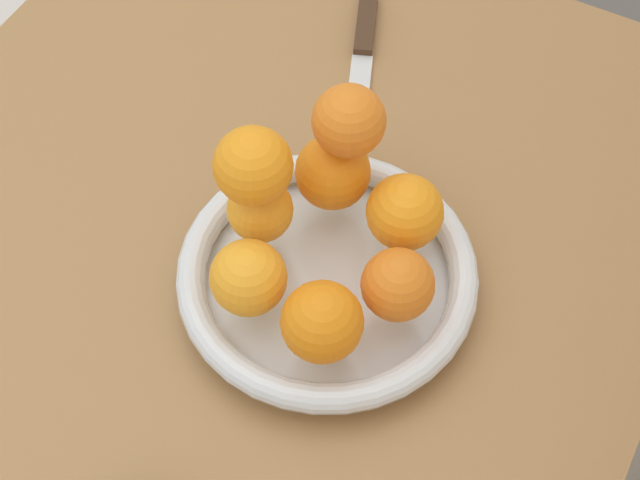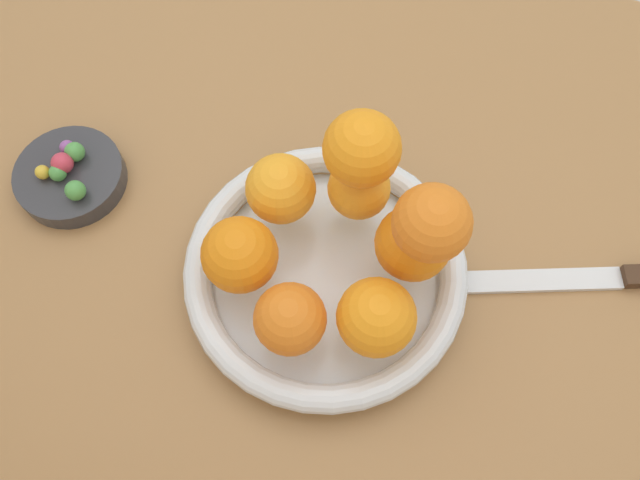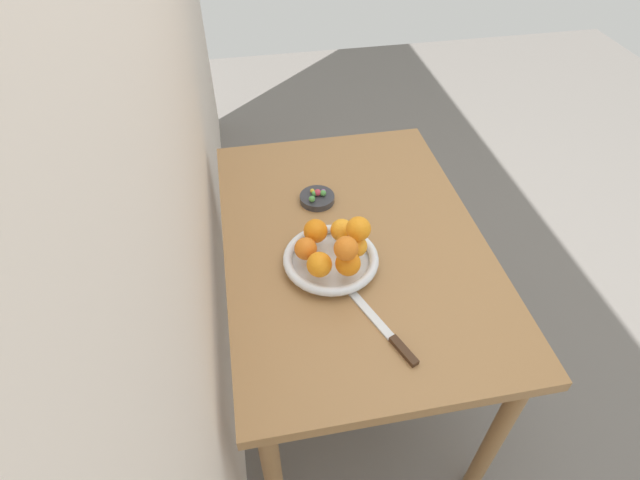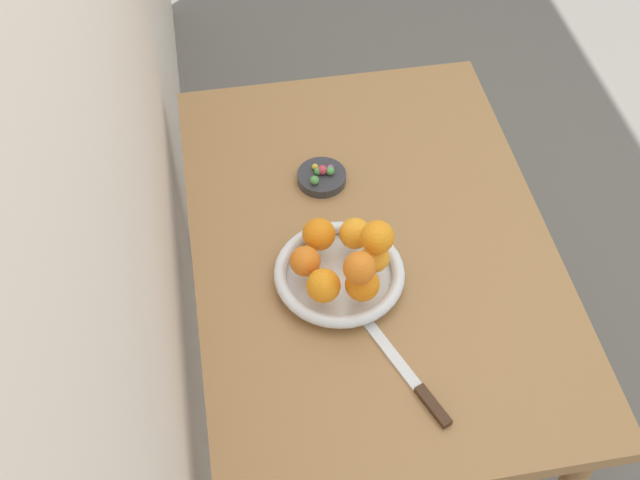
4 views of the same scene
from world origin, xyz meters
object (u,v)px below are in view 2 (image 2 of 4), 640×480
orange_5 (240,255)px  candy_dish (71,177)px  orange_4 (281,189)px  candy_ball_0 (58,173)px  dining_table (277,216)px  candy_ball_1 (62,163)px  orange_6 (432,223)px  orange_3 (359,188)px  orange_0 (290,319)px  candy_ball_4 (75,152)px  candy_ball_3 (67,148)px  knife (605,278)px  candy_ball_5 (42,172)px  fruit_bowl (325,271)px  orange_7 (362,149)px  candy_ball_6 (59,163)px  orange_1 (376,317)px  candy_ball_2 (75,190)px  orange_2 (413,243)px

orange_5 → candy_dish: bearing=-11.4°
orange_4 → candy_ball_0: 0.23m
dining_table → candy_ball_0: (0.19, 0.08, 0.12)m
candy_dish → candy_ball_1: 0.02m
orange_6 → orange_3: bearing=-34.3°
candy_dish → orange_0: bearing=163.6°
orange_3 → candy_ball_4: (0.29, 0.04, -0.04)m
orange_5 → candy_ball_3: 0.24m
orange_6 → knife: bearing=-158.2°
candy_ball_0 → candy_ball_5: 0.02m
orange_0 → orange_6: 0.14m
fruit_bowl → candy_ball_0: size_ratio=15.45×
orange_6 → orange_7: (0.07, -0.05, -0.01)m
candy_ball_6 → knife: candy_ball_6 is taller
orange_1 → orange_7: size_ratio=1.02×
candy_ball_6 → candy_dish: bearing=158.5°
candy_dish → dining_table: bearing=-158.7°
candy_ball_2 → candy_dish: bearing=-39.0°
candy_dish → orange_4: 0.23m
orange_5 → candy_ball_2: bearing=-6.9°
orange_1 → orange_7: bearing=-64.6°
orange_3 → orange_6: size_ratio=0.93×
orange_1 → candy_ball_3: size_ratio=4.35×
orange_7 → orange_0: bearing=84.9°
orange_2 → fruit_bowl: bearing=24.1°
orange_3 → candy_dish: bearing=11.0°
orange_5 → candy_ball_0: (0.22, -0.04, -0.04)m
candy_ball_0 → candy_ball_3: size_ratio=1.11×
dining_table → orange_5: 0.20m
orange_3 → orange_4: 0.07m
knife → orange_7: bearing=4.7°
dining_table → candy_ball_4: 0.23m
orange_0 → candy_ball_5: orange_0 is taller
orange_0 → orange_2: orange_2 is taller
orange_1 → candy_ball_2: 0.32m
orange_5 → candy_ball_1: (0.22, -0.05, -0.04)m
orange_6 → candy_ball_2: (0.34, 0.03, -0.11)m
fruit_bowl → candy_ball_0: bearing=-1.0°
candy_dish → candy_ball_5: (0.02, 0.01, 0.02)m
fruit_bowl → knife: (-0.25, -0.09, -0.02)m
fruit_bowl → orange_3: (-0.01, -0.07, 0.05)m
fruit_bowl → orange_6: (-0.08, -0.02, 0.12)m
candy_dish → candy_ball_2: bearing=141.0°
candy_ball_0 → candy_ball_4: (-0.00, -0.03, 0.00)m
orange_3 → dining_table: bearing=-10.7°
orange_1 → candy_ball_0: size_ratio=3.92×
orange_1 → orange_6: bearing=-105.6°
orange_7 → orange_3: bearing=132.7°
dining_table → fruit_bowl: bearing=136.0°
candy_dish → candy_ball_2: (-0.03, 0.02, 0.02)m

